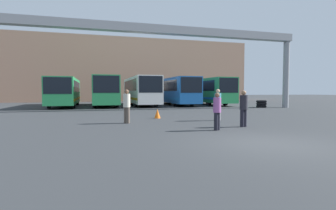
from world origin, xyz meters
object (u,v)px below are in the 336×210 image
object	(u,v)px
bus_slot_3	(174,90)
pedestrian_near_right	(244,108)
bus_slot_2	(140,89)
pedestrian_mid_left	(127,105)
pedestrian_mid_right	(217,110)
pedestrian_near_center	(218,104)
bus_slot_4	(205,90)
bus_slot_1	(104,90)
tire_stack	(261,104)
bus_slot_0	(65,91)
traffic_cone	(157,114)

from	to	relation	value
bus_slot_3	pedestrian_near_right	size ratio (longest dim) A/B	7.21
bus_slot_2	pedestrian_mid_left	xyz separation A→B (m)	(-3.66, -17.14, -0.94)
pedestrian_mid_right	bus_slot_3	bearing A→B (deg)	47.72
pedestrian_near_center	pedestrian_near_right	bearing A→B (deg)	-95.41
bus_slot_4	pedestrian_mid_left	distance (m)	21.11
bus_slot_3	pedestrian_near_center	bearing A→B (deg)	-99.00
bus_slot_4	pedestrian_mid_right	xyz separation A→B (m)	(-8.63, -20.83, -0.98)
bus_slot_1	pedestrian_mid_right	world-z (taller)	bus_slot_1
bus_slot_3	pedestrian_mid_left	world-z (taller)	bus_slot_3
bus_slot_4	tire_stack	xyz separation A→B (m)	(2.89, -7.68, -1.46)
pedestrian_mid_right	bus_slot_0	bearing A→B (deg)	81.28
pedestrian_mid_left	traffic_cone	distance (m)	2.96
traffic_cone	bus_slot_4	bearing A→B (deg)	57.17
pedestrian_mid_left	traffic_cone	bearing A→B (deg)	95.74
bus_slot_0	pedestrian_mid_left	xyz separation A→B (m)	(4.67, -17.02, -0.80)
bus_slot_1	pedestrian_near_center	world-z (taller)	bus_slot_1
pedestrian_mid_right	traffic_cone	size ratio (longest dim) A/B	2.81
pedestrian_near_right	pedestrian_mid_right	size ratio (longest dim) A/B	1.06
bus_slot_4	pedestrian_mid_left	bearing A→B (deg)	-124.67
pedestrian_mid_right	traffic_cone	bearing A→B (deg)	72.98
bus_slot_1	pedestrian_mid_left	bearing A→B (deg)	-88.27
traffic_cone	tire_stack	size ratio (longest dim) A/B	0.54
traffic_cone	bus_slot_0	bearing A→B (deg)	114.24
pedestrian_near_right	pedestrian_mid_left	bearing A→B (deg)	-41.37
bus_slot_0	bus_slot_1	xyz separation A→B (m)	(4.17, -0.32, 0.12)
bus_slot_0	traffic_cone	world-z (taller)	bus_slot_0
bus_slot_0	tire_stack	xyz separation A→B (m)	(19.56, -7.36, -1.36)
pedestrian_mid_left	tire_stack	bearing A→B (deg)	85.12
bus_slot_4	bus_slot_2	bearing A→B (deg)	-178.56
bus_slot_3	pedestrian_mid_left	distance (m)	18.96
bus_slot_0	pedestrian_mid_right	size ratio (longest dim) A/B	7.38
bus_slot_2	pedestrian_near_center	bearing A→B (deg)	-85.30
tire_stack	bus_slot_0	bearing A→B (deg)	159.39
bus_slot_0	pedestrian_mid_left	size ratio (longest dim) A/B	6.72
bus_slot_2	bus_slot_4	xyz separation A→B (m)	(8.33, 0.21, -0.04)
pedestrian_near_center	tire_stack	xyz separation A→B (m)	(9.81, 9.77, -0.58)
pedestrian_mid_left	traffic_cone	size ratio (longest dim) A/B	3.08
pedestrian_near_right	tire_stack	size ratio (longest dim) A/B	1.62
pedestrian_mid_right	pedestrian_near_center	size ratio (longest dim) A/B	0.90
bus_slot_4	pedestrian_mid_left	size ratio (longest dim) A/B	7.09
pedestrian_near_center	pedestrian_mid_right	bearing A→B (deg)	-121.08
bus_slot_3	pedestrian_mid_right	size ratio (longest dim) A/B	7.66
bus_slot_1	traffic_cone	size ratio (longest dim) A/B	19.59
bus_slot_0	pedestrian_mid_right	xyz separation A→B (m)	(8.04, -20.50, -0.88)
bus_slot_1	traffic_cone	xyz separation A→B (m)	(2.60, -14.70, -1.56)
tire_stack	bus_slot_2	bearing A→B (deg)	146.37
pedestrian_near_center	tire_stack	size ratio (longest dim) A/B	1.70
tire_stack	pedestrian_mid_left	bearing A→B (deg)	-147.01
bus_slot_0	pedestrian_mid_left	distance (m)	17.67
pedestrian_near_right	traffic_cone	xyz separation A→B (m)	(-2.93, 4.84, -0.61)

